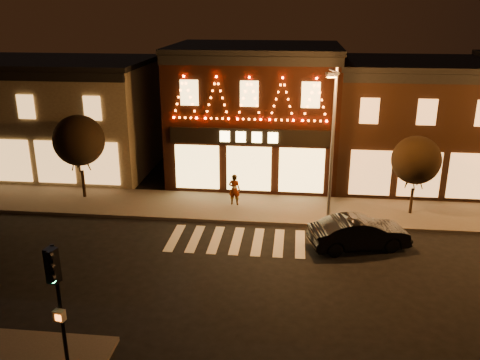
% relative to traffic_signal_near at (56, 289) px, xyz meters
% --- Properties ---
extents(ground, '(120.00, 120.00, 0.00)m').
position_rel_traffic_signal_near_xyz_m(ground, '(3.77, 6.23, -3.25)').
color(ground, black).
rests_on(ground, ground).
extents(sidewalk_far, '(44.00, 4.00, 0.15)m').
position_rel_traffic_signal_near_xyz_m(sidewalk_far, '(5.77, 14.23, -3.18)').
color(sidewalk_far, '#47423D').
rests_on(sidewalk_far, ground).
extents(building_left, '(12.20, 8.28, 7.30)m').
position_rel_traffic_signal_near_xyz_m(building_left, '(-9.23, 20.22, 0.41)').
color(building_left, '#6D624D').
rests_on(building_left, ground).
extents(building_pulp, '(10.20, 8.34, 8.30)m').
position_rel_traffic_signal_near_xyz_m(building_pulp, '(3.77, 20.21, 0.91)').
color(building_pulp, black).
rests_on(building_pulp, ground).
extents(building_right_a, '(9.20, 8.28, 7.50)m').
position_rel_traffic_signal_near_xyz_m(building_right_a, '(13.27, 20.22, 0.51)').
color(building_right_a, '#321C11').
rests_on(building_right_a, ground).
extents(traffic_signal_near, '(0.35, 0.46, 4.40)m').
position_rel_traffic_signal_near_xyz_m(traffic_signal_near, '(0.00, 0.00, 0.00)').
color(traffic_signal_near, black).
rests_on(traffic_signal_near, sidewalk_near).
extents(streetlamp_mid, '(0.67, 1.77, 7.73)m').
position_rel_traffic_signal_near_xyz_m(streetlamp_mid, '(8.12, 12.61, 1.43)').
color(streetlamp_mid, '#59595E').
rests_on(streetlamp_mid, sidewalk_far).
extents(tree_left, '(2.84, 2.84, 4.75)m').
position_rel_traffic_signal_near_xyz_m(tree_left, '(-5.57, 14.74, 0.22)').
color(tree_left, black).
rests_on(tree_left, sidewalk_far).
extents(tree_right, '(2.50, 2.50, 4.17)m').
position_rel_traffic_signal_near_xyz_m(tree_right, '(12.56, 14.31, -0.18)').
color(tree_right, black).
rests_on(tree_right, sidewalk_far).
extents(dark_sedan, '(4.82, 2.80, 1.50)m').
position_rel_traffic_signal_near_xyz_m(dark_sedan, '(9.43, 10.11, -2.50)').
color(dark_sedan, black).
rests_on(dark_sedan, ground).
extents(pedestrian, '(0.69, 0.50, 1.75)m').
position_rel_traffic_signal_near_xyz_m(pedestrian, '(3.15, 14.48, -2.23)').
color(pedestrian, gray).
rests_on(pedestrian, sidewalk_far).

